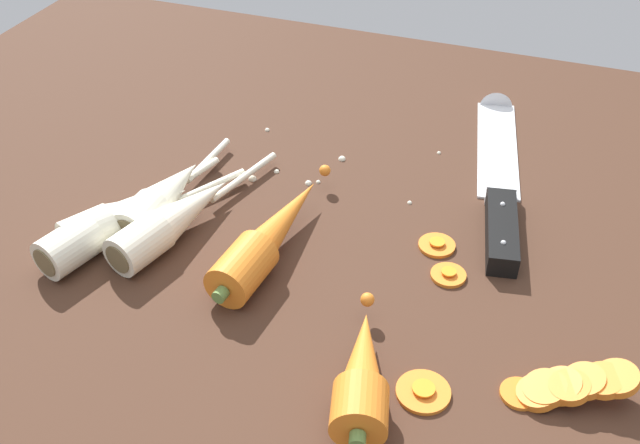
{
  "coord_description": "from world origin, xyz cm",
  "views": [
    {
      "loc": [
        19.19,
        -54.68,
        45.47
      ],
      "look_at": [
        0.0,
        -2.0,
        1.5
      ],
      "focal_mm": 41.68,
      "sensor_mm": 36.0,
      "label": 1
    }
  ],
  "objects_px": {
    "carrot_slice_stray_mid": "(448,274)",
    "parsnip_front": "(128,216)",
    "whole_carrot_second": "(362,374)",
    "whole_carrot": "(269,237)",
    "parsnip_back": "(164,197)",
    "carrot_slice_stack": "(568,386)",
    "parsnip_mid_left": "(109,222)",
    "carrot_slice_stray_near": "(436,246)",
    "parsnip_mid_right": "(175,219)",
    "chefs_knife": "(498,164)",
    "carrot_slice_stray_far": "(423,390)"
  },
  "relations": [
    {
      "from": "whole_carrot_second",
      "to": "whole_carrot",
      "type": "bearing_deg",
      "value": 135.76
    },
    {
      "from": "parsnip_mid_left",
      "to": "parsnip_back",
      "type": "bearing_deg",
      "value": 61.55
    },
    {
      "from": "whole_carrot_second",
      "to": "carrot_slice_stray_far",
      "type": "xyz_separation_m",
      "value": [
        0.05,
        0.01,
        -0.02
      ]
    },
    {
      "from": "parsnip_front",
      "to": "parsnip_back",
      "type": "xyz_separation_m",
      "value": [
        0.02,
        0.04,
        0.0
      ]
    },
    {
      "from": "parsnip_mid_right",
      "to": "chefs_knife",
      "type": "bearing_deg",
      "value": 38.81
    },
    {
      "from": "parsnip_back",
      "to": "carrot_slice_stack",
      "type": "height_order",
      "value": "parsnip_back"
    },
    {
      "from": "whole_carrot",
      "to": "parsnip_back",
      "type": "relative_size",
      "value": 1.13
    },
    {
      "from": "carrot_slice_stack",
      "to": "carrot_slice_stray_mid",
      "type": "xyz_separation_m",
      "value": [
        -0.11,
        0.1,
        -0.01
      ]
    },
    {
      "from": "carrot_slice_stack",
      "to": "carrot_slice_stray_mid",
      "type": "relative_size",
      "value": 3.03
    },
    {
      "from": "carrot_slice_stray_far",
      "to": "chefs_knife",
      "type": "bearing_deg",
      "value": 89.43
    },
    {
      "from": "parsnip_mid_left",
      "to": "parsnip_mid_right",
      "type": "relative_size",
      "value": 1.01
    },
    {
      "from": "parsnip_front",
      "to": "chefs_knife",
      "type": "bearing_deg",
      "value": 36.02
    },
    {
      "from": "parsnip_back",
      "to": "carrot_slice_stray_near",
      "type": "height_order",
      "value": "parsnip_back"
    },
    {
      "from": "parsnip_mid_right",
      "to": "carrot_slice_stray_near",
      "type": "distance_m",
      "value": 0.25
    },
    {
      "from": "parsnip_front",
      "to": "carrot_slice_stray_near",
      "type": "xyz_separation_m",
      "value": [
        0.29,
        0.08,
        -0.02
      ]
    },
    {
      "from": "parsnip_mid_right",
      "to": "carrot_slice_stray_mid",
      "type": "relative_size",
      "value": 6.91
    },
    {
      "from": "whole_carrot_second",
      "to": "parsnip_back",
      "type": "bearing_deg",
      "value": 149.43
    },
    {
      "from": "chefs_knife",
      "to": "parsnip_back",
      "type": "relative_size",
      "value": 1.8
    },
    {
      "from": "parsnip_front",
      "to": "parsnip_back",
      "type": "height_order",
      "value": "same"
    },
    {
      "from": "carrot_slice_stray_mid",
      "to": "whole_carrot",
      "type": "bearing_deg",
      "value": -170.9
    },
    {
      "from": "parsnip_mid_left",
      "to": "parsnip_back",
      "type": "xyz_separation_m",
      "value": [
        0.03,
        0.05,
        0.0
      ]
    },
    {
      "from": "carrot_slice_stray_near",
      "to": "carrot_slice_stray_mid",
      "type": "distance_m",
      "value": 0.04
    },
    {
      "from": "chefs_knife",
      "to": "carrot_slice_stray_far",
      "type": "height_order",
      "value": "chefs_knife"
    },
    {
      "from": "whole_carrot_second",
      "to": "parsnip_mid_left",
      "type": "relative_size",
      "value": 0.65
    },
    {
      "from": "parsnip_mid_right",
      "to": "carrot_slice_stray_mid",
      "type": "distance_m",
      "value": 0.26
    },
    {
      "from": "whole_carrot_second",
      "to": "carrot_slice_stray_near",
      "type": "relative_size",
      "value": 4.18
    },
    {
      "from": "carrot_slice_stack",
      "to": "carrot_slice_stray_mid",
      "type": "bearing_deg",
      "value": 137.51
    },
    {
      "from": "whole_carrot_second",
      "to": "carrot_slice_stray_far",
      "type": "height_order",
      "value": "whole_carrot_second"
    },
    {
      "from": "whole_carrot_second",
      "to": "parsnip_back",
      "type": "height_order",
      "value": "whole_carrot_second"
    },
    {
      "from": "parsnip_mid_left",
      "to": "parsnip_back",
      "type": "relative_size",
      "value": 1.17
    },
    {
      "from": "whole_carrot_second",
      "to": "parsnip_front",
      "type": "xyz_separation_m",
      "value": [
        -0.27,
        0.11,
        -0.0
      ]
    },
    {
      "from": "carrot_slice_stack",
      "to": "carrot_slice_stray_mid",
      "type": "height_order",
      "value": "carrot_slice_stack"
    },
    {
      "from": "whole_carrot",
      "to": "parsnip_mid_left",
      "type": "distance_m",
      "value": 0.16
    },
    {
      "from": "parsnip_back",
      "to": "carrot_slice_stray_mid",
      "type": "distance_m",
      "value": 0.29
    },
    {
      "from": "carrot_slice_stray_mid",
      "to": "parsnip_front",
      "type": "bearing_deg",
      "value": -172.15
    },
    {
      "from": "whole_carrot",
      "to": "whole_carrot_second",
      "type": "distance_m",
      "value": 0.18
    },
    {
      "from": "carrot_slice_stray_near",
      "to": "parsnip_mid_left",
      "type": "bearing_deg",
      "value": -163.14
    },
    {
      "from": "parsnip_front",
      "to": "carrot_slice_stray_mid",
      "type": "xyz_separation_m",
      "value": [
        0.31,
        0.04,
        -0.02
      ]
    },
    {
      "from": "whole_carrot",
      "to": "parsnip_front",
      "type": "height_order",
      "value": "whole_carrot"
    },
    {
      "from": "whole_carrot",
      "to": "carrot_slice_stray_near",
      "type": "xyz_separation_m",
      "value": [
        0.14,
        0.06,
        -0.02
      ]
    },
    {
      "from": "parsnip_mid_left",
      "to": "parsnip_back",
      "type": "height_order",
      "value": "same"
    },
    {
      "from": "parsnip_back",
      "to": "parsnip_mid_left",
      "type": "bearing_deg",
      "value": -118.45
    },
    {
      "from": "chefs_knife",
      "to": "carrot_slice_stray_far",
      "type": "xyz_separation_m",
      "value": [
        -0.0,
        -0.33,
        -0.0
      ]
    },
    {
      "from": "whole_carrot",
      "to": "whole_carrot_second",
      "type": "xyz_separation_m",
      "value": [
        0.13,
        -0.13,
        0.0
      ]
    },
    {
      "from": "whole_carrot",
      "to": "parsnip_back",
      "type": "xyz_separation_m",
      "value": [
        -0.12,
        0.02,
        -0.0
      ]
    },
    {
      "from": "parsnip_front",
      "to": "carrot_slice_stray_mid",
      "type": "height_order",
      "value": "parsnip_front"
    },
    {
      "from": "parsnip_mid_left",
      "to": "carrot_slice_stray_near",
      "type": "bearing_deg",
      "value": 16.86
    },
    {
      "from": "carrot_slice_stack",
      "to": "chefs_knife",
      "type": "bearing_deg",
      "value": 108.66
    },
    {
      "from": "chefs_knife",
      "to": "carrot_slice_stray_near",
      "type": "xyz_separation_m",
      "value": [
        -0.03,
        -0.16,
        -0.0
      ]
    },
    {
      "from": "chefs_knife",
      "to": "parsnip_front",
      "type": "xyz_separation_m",
      "value": [
        -0.32,
        -0.23,
        0.01
      ]
    }
  ]
}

